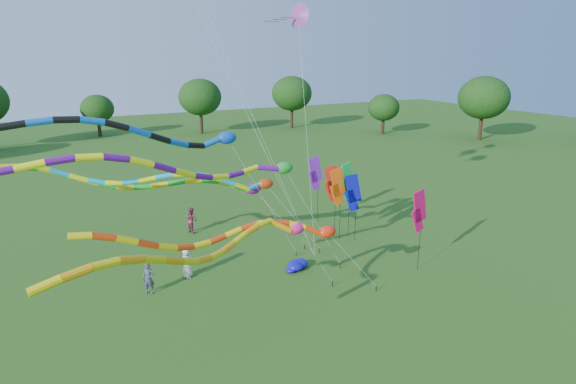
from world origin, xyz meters
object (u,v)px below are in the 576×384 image
person_a (187,262)px  tube_kite_orange (229,243)px  person_b (149,278)px  blue_nylon_heap (293,265)px  person_c (192,220)px  tube_kite_red (248,234)px

person_a → tube_kite_orange: bearing=-146.3°
person_b → blue_nylon_heap: bearing=24.3°
person_c → tube_kite_orange: bearing=151.5°
person_a → person_b: size_ratio=1.06×
tube_kite_orange → blue_nylon_heap: tube_kite_orange is taller
person_b → person_c: person_c is taller
blue_nylon_heap → person_b: size_ratio=0.80×
person_a → person_c: bearing=18.0°
tube_kite_orange → person_a: (0.43, 7.83, -4.03)m
tube_kite_red → person_a: bearing=96.9°
blue_nylon_heap → person_c: size_ratio=0.76×
tube_kite_orange → person_a: size_ratio=7.50×
tube_kite_red → person_b: (-3.26, 5.40, -3.68)m
person_b → person_c: (4.52, 7.53, 0.04)m
tube_kite_orange → person_c: size_ratio=7.56×
person_a → tube_kite_red: bearing=-134.3°
person_a → person_c: (2.25, 6.56, -0.01)m
person_b → person_a: bearing=53.6°
tube_kite_red → person_a: (-0.98, 6.37, -3.63)m
tube_kite_red → person_b: bearing=119.2°
blue_nylon_heap → person_b: person_b is taller
person_c → person_b: bearing=131.1°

